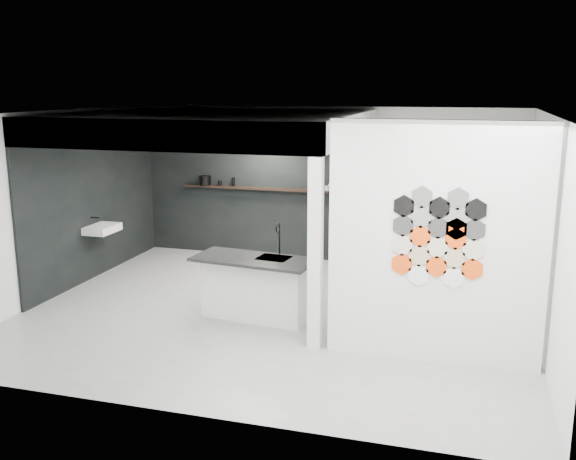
# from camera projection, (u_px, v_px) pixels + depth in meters

# --- Properties ---
(floor) EXTENTS (7.00, 6.00, 0.01)m
(floor) POSITION_uv_depth(u_px,v_px,m) (275.00, 313.00, 9.13)
(floor) COLOR gray
(partition_panel) EXTENTS (2.45, 0.15, 2.80)m
(partition_panel) POSITION_uv_depth(u_px,v_px,m) (436.00, 244.00, 7.28)
(partition_panel) COLOR silver
(partition_panel) RESTS_ON floor
(bay_clad_back) EXTENTS (4.40, 0.04, 2.35)m
(bay_clad_back) POSITION_uv_depth(u_px,v_px,m) (256.00, 194.00, 12.00)
(bay_clad_back) COLOR black
(bay_clad_back) RESTS_ON floor
(bay_clad_left) EXTENTS (0.04, 4.00, 2.35)m
(bay_clad_left) POSITION_uv_depth(u_px,v_px,m) (95.00, 207.00, 10.75)
(bay_clad_left) COLOR black
(bay_clad_left) RESTS_ON floor
(bulkhead) EXTENTS (4.40, 4.00, 0.40)m
(bulkhead) POSITION_uv_depth(u_px,v_px,m) (213.00, 126.00, 9.86)
(bulkhead) COLOR silver
(bulkhead) RESTS_ON corner_column
(corner_column) EXTENTS (0.16, 0.16, 2.35)m
(corner_column) POSITION_uv_depth(u_px,v_px,m) (315.00, 255.00, 7.71)
(corner_column) COLOR silver
(corner_column) RESTS_ON floor
(fascia_beam) EXTENTS (4.40, 0.16, 0.40)m
(fascia_beam) POSITION_uv_depth(u_px,v_px,m) (154.00, 135.00, 8.06)
(fascia_beam) COLOR silver
(fascia_beam) RESTS_ON corner_column
(wall_basin) EXTENTS (0.40, 0.60, 0.12)m
(wall_basin) POSITION_uv_depth(u_px,v_px,m) (102.00, 229.00, 10.57)
(wall_basin) COLOR silver
(wall_basin) RESTS_ON bay_clad_left
(display_shelf) EXTENTS (3.00, 0.15, 0.04)m
(display_shelf) POSITION_uv_depth(u_px,v_px,m) (259.00, 188.00, 11.85)
(display_shelf) COLOR black
(display_shelf) RESTS_ON bay_clad_back
(kitchen_island) EXTENTS (1.73, 0.91, 1.33)m
(kitchen_island) POSITION_uv_depth(u_px,v_px,m) (256.00, 287.00, 8.84)
(kitchen_island) COLOR silver
(kitchen_island) RESTS_ON floor
(stockpot) EXTENTS (0.25, 0.25, 0.18)m
(stockpot) POSITION_uv_depth(u_px,v_px,m) (205.00, 180.00, 12.12)
(stockpot) COLOR black
(stockpot) RESTS_ON display_shelf
(kettle) EXTENTS (0.23, 0.23, 0.15)m
(kettle) POSITION_uv_depth(u_px,v_px,m) (318.00, 186.00, 11.52)
(kettle) COLOR black
(kettle) RESTS_ON display_shelf
(glass_bowl) EXTENTS (0.14, 0.14, 0.09)m
(glass_bowl) POSITION_uv_depth(u_px,v_px,m) (328.00, 188.00, 11.48)
(glass_bowl) COLOR gray
(glass_bowl) RESTS_ON display_shelf
(glass_vase) EXTENTS (0.10, 0.10, 0.12)m
(glass_vase) POSITION_uv_depth(u_px,v_px,m) (331.00, 187.00, 11.47)
(glass_vase) COLOR gray
(glass_vase) RESTS_ON display_shelf
(bottle_dark) EXTENTS (0.08, 0.08, 0.16)m
(bottle_dark) POSITION_uv_depth(u_px,v_px,m) (233.00, 182.00, 11.97)
(bottle_dark) COLOR black
(bottle_dark) RESTS_ON display_shelf
(utensil_cup) EXTENTS (0.09, 0.09, 0.09)m
(utensil_cup) POSITION_uv_depth(u_px,v_px,m) (220.00, 183.00, 12.05)
(utensil_cup) COLOR black
(utensil_cup) RESTS_ON display_shelf
(hex_tile_cluster) EXTENTS (1.04, 0.02, 1.16)m
(hex_tile_cluster) POSITION_uv_depth(u_px,v_px,m) (439.00, 237.00, 7.16)
(hex_tile_cluster) COLOR #F2480C
(hex_tile_cluster) RESTS_ON partition_panel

